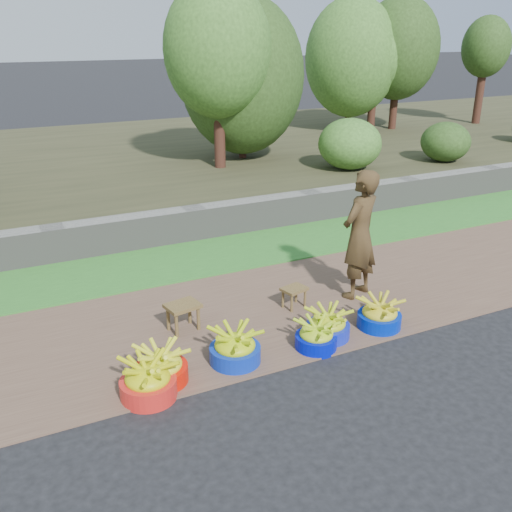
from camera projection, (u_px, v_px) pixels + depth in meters
name	position (u px, v px, depth m)	size (l,w,h in m)	color
ground_plane	(326.00, 358.00, 6.11)	(120.00, 120.00, 0.00)	black
dirt_shoulder	(273.00, 309.00, 7.15)	(80.00, 2.50, 0.02)	brown
grass_verge	(213.00, 255.00, 8.82)	(80.00, 1.50, 0.04)	#327A2A
retaining_wall	(194.00, 224.00, 9.44)	(80.00, 0.35, 0.55)	slate
earth_bank	(123.00, 165.00, 13.54)	(80.00, 10.00, 0.50)	#383821
basin_a	(148.00, 381.00, 5.41)	(0.54, 0.54, 0.41)	red
basin_b	(161.00, 367.00, 5.63)	(0.53, 0.53, 0.40)	red
basin_c	(235.00, 348.00, 5.97)	(0.54, 0.54, 0.40)	#0A2AAB
basin_d	(316.00, 336.00, 6.24)	(0.46, 0.46, 0.34)	#000DB3
basin_e	(328.00, 325.00, 6.45)	(0.50, 0.50, 0.37)	#1121BB
basin_f	(379.00, 315.00, 6.67)	(0.51, 0.51, 0.38)	#001FAB
stool_left	(183.00, 309.00, 6.56)	(0.42, 0.35, 0.33)	brown
stool_right	(294.00, 292.00, 7.12)	(0.35, 0.30, 0.27)	brown
vendor_woman	(360.00, 235.00, 7.21)	(0.61, 0.40, 1.68)	black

